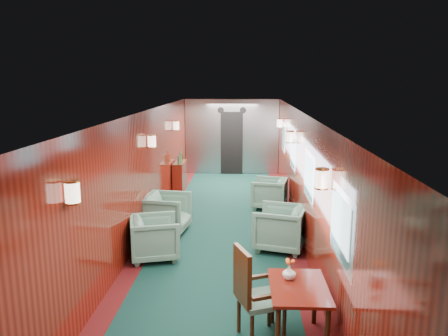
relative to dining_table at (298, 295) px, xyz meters
name	(u,v)px	position (x,y,z in m)	size (l,w,h in m)	color
room	(221,154)	(-1.08, 3.36, 1.05)	(12.00, 12.10, 2.40)	#0E332B
bulkhead	(232,137)	(-1.08, 9.27, 0.60)	(2.98, 0.17, 2.39)	#A2A3A8
windows_right	(300,162)	(0.41, 3.61, 0.86)	(0.02, 8.60, 0.80)	silver
wall_sconces	(223,142)	(-1.08, 3.92, 1.20)	(2.97, 7.97, 0.25)	beige
dining_table	(298,295)	(0.00, 0.00, 0.00)	(0.66, 0.94, 0.70)	#64170D
side_chair	(253,291)	(-0.52, 0.02, 0.03)	(0.65, 0.67, 1.14)	#225043
credenza	(180,176)	(-2.42, 6.93, -0.17)	(0.28, 0.90, 1.08)	#64170D
flower_vase	(289,273)	(-0.09, 0.17, 0.19)	(0.16, 0.16, 0.16)	silver
armchair_left_near	(155,238)	(-2.14, 2.32, -0.22)	(0.78, 0.80, 0.73)	#225043
armchair_left_far	(167,213)	(-2.18, 3.65, -0.20)	(0.83, 0.85, 0.78)	#225043
armchair_right_near	(280,228)	(0.00, 2.85, -0.19)	(0.84, 0.87, 0.79)	#225043
armchair_right_far	(269,193)	(-0.06, 5.41, -0.23)	(0.77, 0.79, 0.72)	#225043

